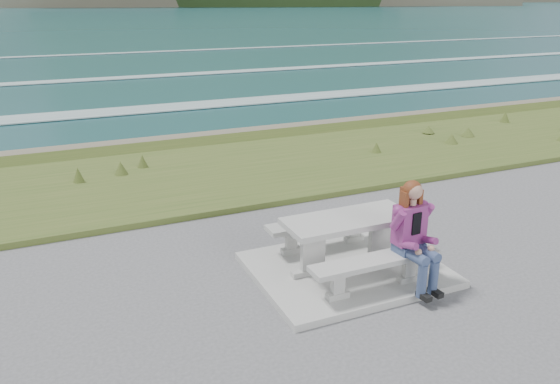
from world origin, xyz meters
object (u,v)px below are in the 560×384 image
Objects in this scene: picnic_table at (348,228)px; bench_seaward at (324,226)px; bench_landward at (375,265)px; seated_woman at (416,250)px.

picnic_table reaches higher than bench_seaward.
bench_landward is at bearing -90.00° from picnic_table.
seated_woman reaches higher than bench_landward.
seated_woman is (0.52, -1.54, 0.17)m from bench_seaward.
bench_landward is 1.00× the size of bench_seaward.
bench_landward is 0.56m from seated_woman.
picnic_table is 0.74m from bench_landward.
bench_seaward is at bearing 90.00° from bench_landward.
picnic_table is at bearing 116.67° from seated_woman.
picnic_table is 0.74m from bench_seaward.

